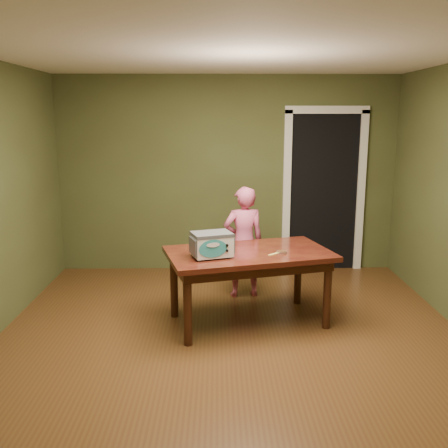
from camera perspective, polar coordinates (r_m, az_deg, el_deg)
name	(u,v)px	position (r m, az deg, el deg)	size (l,w,h in m)	color
floor	(232,350)	(4.64, 0.96, -14.21)	(5.00, 5.00, 0.00)	#583719
room_shell	(233,160)	(4.17, 1.05, 7.29)	(4.52, 5.02, 2.61)	#49532C
doorway	(319,190)	(7.15, 10.81, 3.87)	(1.10, 0.66, 2.25)	black
dining_table	(249,261)	(5.00, 2.84, -4.24)	(1.78, 1.28, 0.75)	#380F0C
toy_oven	(212,244)	(4.74, -1.40, -2.27)	(0.44, 0.36, 0.24)	#4C4F54
baking_pan	(282,252)	(4.93, 6.60, -3.19)	(0.10, 0.10, 0.02)	silver
spatula	(276,254)	(4.90, 5.91, -3.38)	(0.18, 0.03, 0.01)	#F9E86C
child	(244,242)	(5.75, 2.25, -2.08)	(0.47, 0.31, 1.29)	#D2567F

